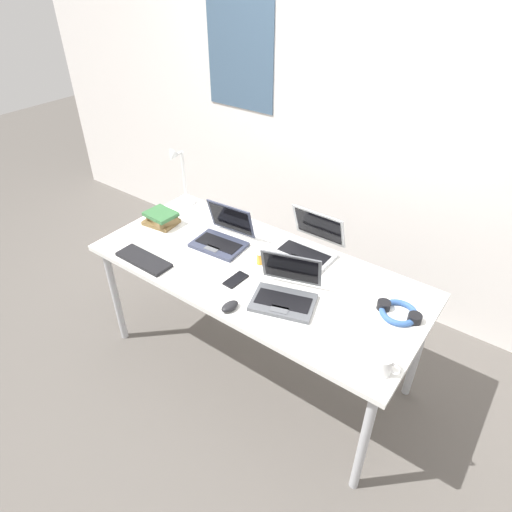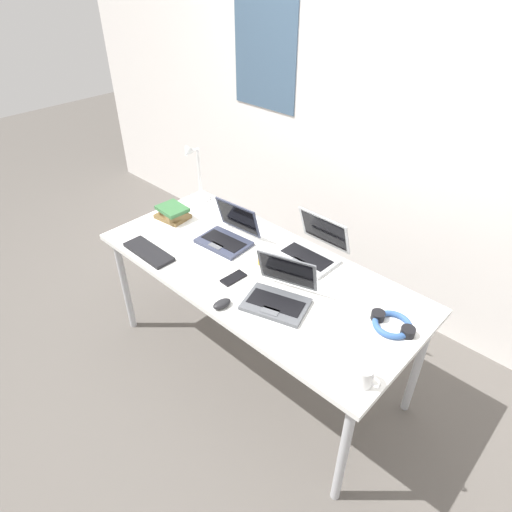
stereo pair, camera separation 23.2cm
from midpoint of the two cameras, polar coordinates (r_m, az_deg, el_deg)
name	(u,v)px [view 1 (the left image)]	position (r m, az deg, el deg)	size (l,w,h in m)	color
ground_plane	(256,362)	(2.87, -2.37, -13.53)	(12.00, 12.00, 0.00)	#56514C
wall_back	(361,111)	(2.95, 10.98, 17.78)	(6.00, 0.13, 2.60)	silver
desk	(256,277)	(2.40, -2.77, -2.76)	(1.80, 0.80, 0.74)	white
desk_lamp	(180,177)	(2.92, -11.96, 9.77)	(0.12, 0.18, 0.40)	white
laptop_by_keyboard	(222,237)	(2.55, -6.92, 2.40)	(0.31, 0.28, 0.21)	#33384C
laptop_back_left	(286,292)	(2.14, 0.74, -4.70)	(0.37, 0.35, 0.22)	#515459
laptop_far_corner	(309,246)	(2.46, 4.09, 1.25)	(0.32, 0.30, 0.23)	#B7BABC
external_keyboard	(144,260)	(2.52, -16.78, -0.55)	(0.33, 0.12, 0.02)	black
computer_mouse	(230,306)	(2.12, -6.53, -6.54)	(0.06, 0.10, 0.03)	black
cell_phone	(236,280)	(2.29, -5.52, -3.15)	(0.06, 0.14, 0.01)	black
headphones	(399,312)	(2.15, 14.90, -7.12)	(0.21, 0.18, 0.04)	#335999
pill_bottle	(260,257)	(2.37, -2.27, -0.27)	(0.04, 0.04, 0.08)	gold
book_stack	(161,218)	(2.81, -14.38, 4.64)	(0.21, 0.17, 0.08)	brown
coffee_mug	(383,365)	(1.86, 12.54, -13.61)	(0.11, 0.08, 0.09)	white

